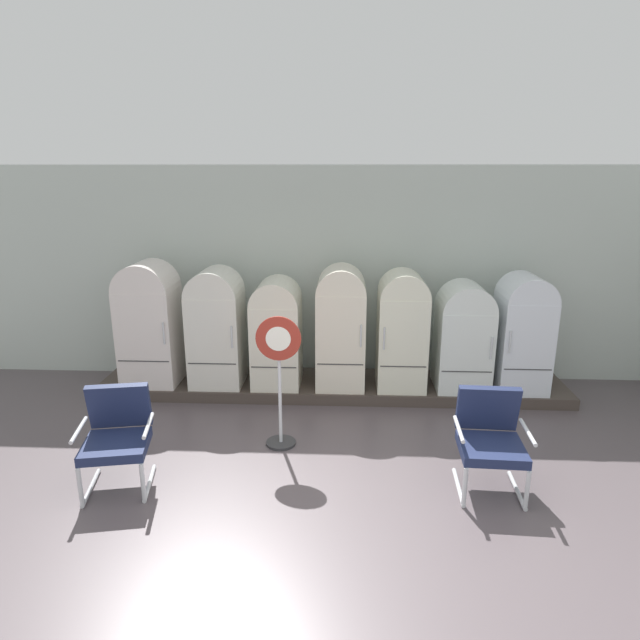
{
  "coord_description": "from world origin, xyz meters",
  "views": [
    {
      "loc": [
        0.16,
        -3.64,
        2.88
      ],
      "look_at": [
        -0.14,
        2.75,
        1.06
      ],
      "focal_mm": 30.22,
      "sensor_mm": 36.0,
      "label": 1
    }
  ],
  "objects_px": {
    "refrigerator_2": "(277,329)",
    "armchair_left": "(117,433)",
    "refrigerator_3": "(341,323)",
    "refrigerator_5": "(463,334)",
    "refrigerator_0": "(149,320)",
    "armchair_right": "(490,436)",
    "refrigerator_4": "(402,327)",
    "refrigerator_6": "(523,329)",
    "sign_stand": "(280,383)",
    "refrigerator_1": "(216,324)"
  },
  "relations": [
    {
      "from": "refrigerator_0",
      "to": "refrigerator_4",
      "type": "distance_m",
      "value": 3.24
    },
    {
      "from": "refrigerator_0",
      "to": "armchair_left",
      "type": "xyz_separation_m",
      "value": [
        0.42,
        -2.13,
        -0.48
      ]
    },
    {
      "from": "refrigerator_0",
      "to": "sign_stand",
      "type": "relative_size",
      "value": 1.11
    },
    {
      "from": "refrigerator_6",
      "to": "armchair_left",
      "type": "bearing_deg",
      "value": -153.64
    },
    {
      "from": "refrigerator_3",
      "to": "refrigerator_5",
      "type": "bearing_deg",
      "value": -0.19
    },
    {
      "from": "refrigerator_6",
      "to": "sign_stand",
      "type": "xyz_separation_m",
      "value": [
        -2.9,
        -1.37,
        -0.21
      ]
    },
    {
      "from": "refrigerator_0",
      "to": "refrigerator_1",
      "type": "distance_m",
      "value": 0.87
    },
    {
      "from": "refrigerator_0",
      "to": "armchair_right",
      "type": "bearing_deg",
      "value": -27.71
    },
    {
      "from": "refrigerator_2",
      "to": "armchair_right",
      "type": "bearing_deg",
      "value": -42.81
    },
    {
      "from": "refrigerator_6",
      "to": "sign_stand",
      "type": "bearing_deg",
      "value": -154.76
    },
    {
      "from": "refrigerator_3",
      "to": "refrigerator_6",
      "type": "height_order",
      "value": "refrigerator_3"
    },
    {
      "from": "refrigerator_3",
      "to": "refrigerator_5",
      "type": "height_order",
      "value": "refrigerator_3"
    },
    {
      "from": "refrigerator_5",
      "to": "armchair_left",
      "type": "bearing_deg",
      "value": -149.25
    },
    {
      "from": "refrigerator_2",
      "to": "refrigerator_4",
      "type": "relative_size",
      "value": 0.92
    },
    {
      "from": "refrigerator_2",
      "to": "refrigerator_5",
      "type": "relative_size",
      "value": 1.01
    },
    {
      "from": "refrigerator_6",
      "to": "armchair_left",
      "type": "relative_size",
      "value": 1.59
    },
    {
      "from": "refrigerator_1",
      "to": "refrigerator_6",
      "type": "xyz_separation_m",
      "value": [
        3.88,
        0.0,
        -0.02
      ]
    },
    {
      "from": "refrigerator_6",
      "to": "refrigerator_1",
      "type": "bearing_deg",
      "value": -179.99
    },
    {
      "from": "refrigerator_4",
      "to": "refrigerator_6",
      "type": "xyz_separation_m",
      "value": [
        1.51,
        0.02,
        -0.02
      ]
    },
    {
      "from": "refrigerator_2",
      "to": "armchair_right",
      "type": "relative_size",
      "value": 1.49
    },
    {
      "from": "refrigerator_1",
      "to": "armchair_right",
      "type": "distance_m",
      "value": 3.64
    },
    {
      "from": "refrigerator_6",
      "to": "sign_stand",
      "type": "relative_size",
      "value": 1.03
    },
    {
      "from": "refrigerator_2",
      "to": "armchair_left",
      "type": "bearing_deg",
      "value": -119.48
    },
    {
      "from": "refrigerator_0",
      "to": "armchair_right",
      "type": "relative_size",
      "value": 1.72
    },
    {
      "from": "refrigerator_0",
      "to": "refrigerator_6",
      "type": "distance_m",
      "value": 4.74
    },
    {
      "from": "refrigerator_0",
      "to": "refrigerator_2",
      "type": "bearing_deg",
      "value": 0.98
    },
    {
      "from": "sign_stand",
      "to": "refrigerator_0",
      "type": "bearing_deg",
      "value": 143.56
    },
    {
      "from": "refrigerator_0",
      "to": "refrigerator_3",
      "type": "relative_size",
      "value": 1.03
    },
    {
      "from": "refrigerator_5",
      "to": "refrigerator_3",
      "type": "bearing_deg",
      "value": 179.81
    },
    {
      "from": "armchair_right",
      "to": "refrigerator_2",
      "type": "bearing_deg",
      "value": 137.19
    },
    {
      "from": "refrigerator_6",
      "to": "armchair_right",
      "type": "bearing_deg",
      "value": -113.5
    },
    {
      "from": "refrigerator_5",
      "to": "armchair_right",
      "type": "relative_size",
      "value": 1.47
    },
    {
      "from": "refrigerator_1",
      "to": "refrigerator_2",
      "type": "bearing_deg",
      "value": 1.47
    },
    {
      "from": "armchair_left",
      "to": "armchair_right",
      "type": "distance_m",
      "value": 3.44
    },
    {
      "from": "refrigerator_1",
      "to": "refrigerator_4",
      "type": "distance_m",
      "value": 2.37
    },
    {
      "from": "refrigerator_2",
      "to": "armchair_left",
      "type": "height_order",
      "value": "refrigerator_2"
    },
    {
      "from": "refrigerator_0",
      "to": "sign_stand",
      "type": "bearing_deg",
      "value": -36.44
    },
    {
      "from": "refrigerator_3",
      "to": "sign_stand",
      "type": "relative_size",
      "value": 1.08
    },
    {
      "from": "refrigerator_5",
      "to": "sign_stand",
      "type": "relative_size",
      "value": 0.95
    },
    {
      "from": "refrigerator_0",
      "to": "refrigerator_2",
      "type": "distance_m",
      "value": 1.64
    },
    {
      "from": "refrigerator_4",
      "to": "refrigerator_5",
      "type": "bearing_deg",
      "value": 0.95
    },
    {
      "from": "refrigerator_0",
      "to": "refrigerator_3",
      "type": "distance_m",
      "value": 2.46
    },
    {
      "from": "refrigerator_2",
      "to": "refrigerator_6",
      "type": "height_order",
      "value": "refrigerator_6"
    },
    {
      "from": "refrigerator_4",
      "to": "refrigerator_3",
      "type": "bearing_deg",
      "value": 178.67
    },
    {
      "from": "refrigerator_4",
      "to": "refrigerator_5",
      "type": "relative_size",
      "value": 1.1
    },
    {
      "from": "refrigerator_1",
      "to": "refrigerator_6",
      "type": "height_order",
      "value": "refrigerator_1"
    },
    {
      "from": "armchair_right",
      "to": "sign_stand",
      "type": "xyz_separation_m",
      "value": [
        -2.02,
        0.67,
        0.2
      ]
    },
    {
      "from": "refrigerator_1",
      "to": "refrigerator_5",
      "type": "relative_size",
      "value": 1.11
    },
    {
      "from": "refrigerator_3",
      "to": "refrigerator_5",
      "type": "distance_m",
      "value": 1.55
    },
    {
      "from": "armchair_right",
      "to": "refrigerator_0",
      "type": "bearing_deg",
      "value": 152.29
    }
  ]
}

